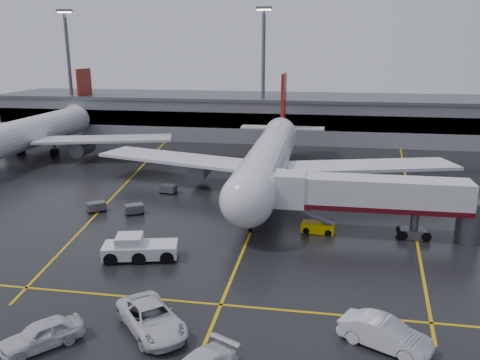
# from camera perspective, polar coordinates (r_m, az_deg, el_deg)

# --- Properties ---
(ground) EXTENTS (220.00, 220.00, 0.00)m
(ground) POSITION_cam_1_polar(r_m,az_deg,el_deg) (56.78, 2.33, -3.47)
(ground) COLOR black
(ground) RESTS_ON ground
(apron_line_centre) EXTENTS (0.25, 90.00, 0.02)m
(apron_line_centre) POSITION_cam_1_polar(r_m,az_deg,el_deg) (56.77, 2.33, -3.46)
(apron_line_centre) COLOR gold
(apron_line_centre) RESTS_ON ground
(apron_line_stop) EXTENTS (60.00, 0.25, 0.02)m
(apron_line_stop) POSITION_cam_1_polar(r_m,az_deg,el_deg) (36.86, -2.25, -14.28)
(apron_line_stop) COLOR gold
(apron_line_stop) RESTS_ON ground
(apron_line_left) EXTENTS (9.99, 69.35, 0.02)m
(apron_line_left) POSITION_cam_1_polar(r_m,az_deg,el_deg) (71.15, -12.76, 0.03)
(apron_line_left) COLOR gold
(apron_line_left) RESTS_ON ground
(apron_line_right) EXTENTS (7.57, 69.64, 0.02)m
(apron_line_right) POSITION_cam_1_polar(r_m,az_deg,el_deg) (66.86, 18.98, -1.41)
(apron_line_right) COLOR gold
(apron_line_right) RESTS_ON ground
(terminal) EXTENTS (122.00, 19.00, 8.60)m
(terminal) POSITION_cam_1_polar(r_m,az_deg,el_deg) (102.47, 5.87, 7.34)
(terminal) COLOR gray
(terminal) RESTS_ON ground
(light_mast_left) EXTENTS (3.00, 1.20, 25.45)m
(light_mast_left) POSITION_cam_1_polar(r_m,az_deg,el_deg) (108.59, -19.25, 12.42)
(light_mast_left) COLOR #595B60
(light_mast_left) RESTS_ON ground
(light_mast_mid) EXTENTS (3.00, 1.20, 25.45)m
(light_mast_mid) POSITION_cam_1_polar(r_m,az_deg,el_deg) (96.17, 2.73, 12.97)
(light_mast_mid) COLOR #595B60
(light_mast_mid) RESTS_ON ground
(main_airliner) EXTENTS (48.80, 45.60, 14.10)m
(main_airliner) POSITION_cam_1_polar(r_m,az_deg,el_deg) (64.95, 3.49, 2.76)
(main_airliner) COLOR silver
(main_airliner) RESTS_ON ground
(second_airliner) EXTENTS (48.80, 45.60, 14.10)m
(second_airliner) POSITION_cam_1_polar(r_m,az_deg,el_deg) (90.61, -23.12, 5.11)
(second_airliner) COLOR silver
(second_airliner) RESTS_ON ground
(jet_bridge) EXTENTS (19.90, 3.40, 6.05)m
(jet_bridge) POSITION_cam_1_polar(r_m,az_deg,el_deg) (49.72, 15.17, -1.97)
(jet_bridge) COLOR silver
(jet_bridge) RESTS_ON ground
(pushback_tractor) EXTENTS (6.90, 4.09, 2.31)m
(pushback_tractor) POSITION_cam_1_polar(r_m,az_deg,el_deg) (44.60, -11.74, -7.86)
(pushback_tractor) COLOR silver
(pushback_tractor) RESTS_ON ground
(belt_loader) EXTENTS (3.46, 1.93, 2.09)m
(belt_loader) POSITION_cam_1_polar(r_m,az_deg,el_deg) (50.46, 9.09, -5.46)
(belt_loader) COLOR #E7BD02
(belt_loader) RESTS_ON ground
(service_van_a) EXTENTS (6.58, 6.88, 1.81)m
(service_van_a) POSITION_cam_1_polar(r_m,az_deg,el_deg) (33.99, -10.24, -15.53)
(service_van_a) COLOR silver
(service_van_a) RESTS_ON ground
(service_van_c) EXTENTS (5.95, 4.34, 1.87)m
(service_van_c) POSITION_cam_1_polar(r_m,az_deg,el_deg) (33.15, 16.49, -16.77)
(service_van_c) COLOR silver
(service_van_c) RESTS_ON ground
(service_van_d) EXTENTS (4.86, 5.13, 1.72)m
(service_van_d) POSITION_cam_1_polar(r_m,az_deg,el_deg) (34.28, -22.06, -16.30)
(service_van_d) COLOR silver
(service_van_d) RESTS_ON ground
(baggage_cart_a) EXTENTS (2.39, 2.17, 1.12)m
(baggage_cart_a) POSITION_cam_1_polar(r_m,az_deg,el_deg) (56.38, -12.18, -3.28)
(baggage_cart_a) COLOR #595B60
(baggage_cart_a) RESTS_ON ground
(baggage_cart_b) EXTENTS (2.38, 2.26, 1.12)m
(baggage_cart_b) POSITION_cam_1_polar(r_m,az_deg,el_deg) (58.27, -16.35, -2.95)
(baggage_cart_b) COLOR #595B60
(baggage_cart_b) RESTS_ON ground
(baggage_cart_c) EXTENTS (2.16, 1.57, 1.12)m
(baggage_cart_c) POSITION_cam_1_polar(r_m,az_deg,el_deg) (63.53, -8.34, -0.99)
(baggage_cart_c) COLOR #595B60
(baggage_cart_c) RESTS_ON ground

